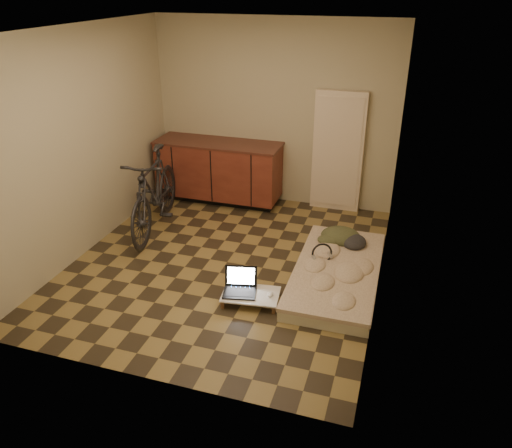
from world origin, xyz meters
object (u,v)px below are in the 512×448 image
(futon, at_px, (337,273))
(laptop, at_px, (240,287))
(lap_desk, at_px, (251,295))
(bicycle, at_px, (154,188))

(futon, xyz_separation_m, laptop, (-0.91, -0.67, 0.07))
(futon, distance_m, lap_desk, 1.05)
(bicycle, relative_size, futon, 0.96)
(bicycle, height_order, lap_desk, bicycle)
(futon, xyz_separation_m, lap_desk, (-0.79, -0.69, 0.00))
(futon, bearing_deg, lap_desk, -139.16)
(bicycle, height_order, laptop, bicycle)
(bicycle, height_order, futon, bicycle)
(futon, bearing_deg, laptop, -144.01)
(lap_desk, bearing_deg, laptop, 163.67)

